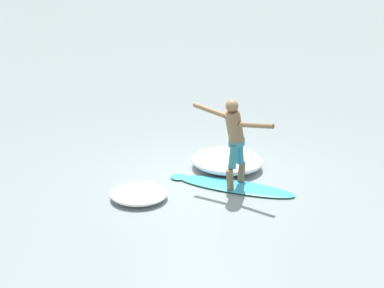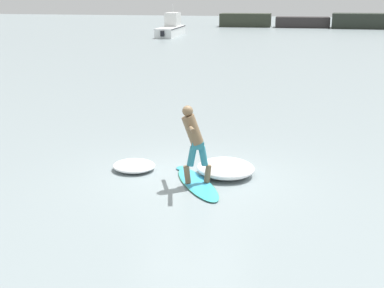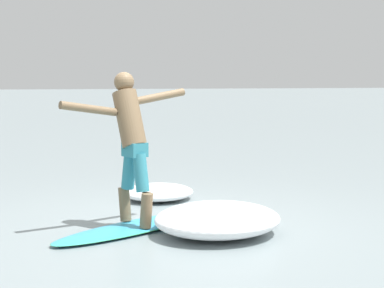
% 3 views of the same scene
% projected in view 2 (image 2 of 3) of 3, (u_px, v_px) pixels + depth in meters
% --- Properties ---
extents(ground_plane, '(200.00, 200.00, 0.00)m').
position_uv_depth(ground_plane, '(193.00, 178.00, 12.26)').
color(ground_plane, gray).
extents(surfboard, '(1.69, 2.35, 0.20)m').
position_uv_depth(surfboard, '(197.00, 183.00, 11.81)').
color(surfboard, '#37A3CA').
rests_on(surfboard, ground).
extents(surfer, '(0.83, 1.56, 1.74)m').
position_uv_depth(surfer, '(194.00, 138.00, 11.47)').
color(surfer, brown).
rests_on(surfer, surfboard).
extents(fishing_boat_near_jetty, '(2.42, 9.52, 3.24)m').
position_uv_depth(fishing_boat_near_jetty, '(172.00, 28.00, 55.64)').
color(fishing_boat_near_jetty, white).
rests_on(fishing_boat_near_jetty, ground).
extents(wave_foam_at_tail, '(1.44, 1.44, 0.21)m').
position_uv_depth(wave_foam_at_tail, '(134.00, 166.00, 12.78)').
color(wave_foam_at_tail, white).
rests_on(wave_foam_at_tail, ground).
extents(wave_foam_at_nose, '(1.83, 1.89, 0.34)m').
position_uv_depth(wave_foam_at_nose, '(226.00, 168.00, 12.39)').
color(wave_foam_at_nose, white).
rests_on(wave_foam_at_nose, ground).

